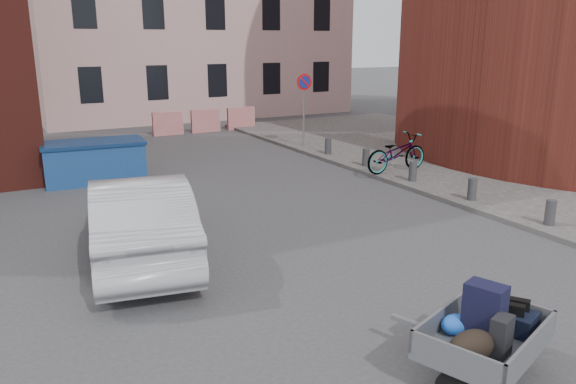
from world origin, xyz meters
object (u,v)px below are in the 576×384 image
trailer (485,334)px  silver_car (140,218)px  bicycle (396,153)px  dumpster (94,161)px

trailer → silver_car: bearing=93.9°
trailer → silver_car: (-2.57, 5.81, 0.18)m
trailer → bicycle: size_ratio=0.92×
dumpster → trailer: bearing=-75.3°
trailer → dumpster: 12.54m
trailer → bicycle: (5.82, 8.78, 0.08)m
dumpster → silver_car: (-0.34, -6.53, 0.20)m
bicycle → silver_car: bearing=107.5°
trailer → bicycle: 10.54m
dumpster → bicycle: bearing=-19.4°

